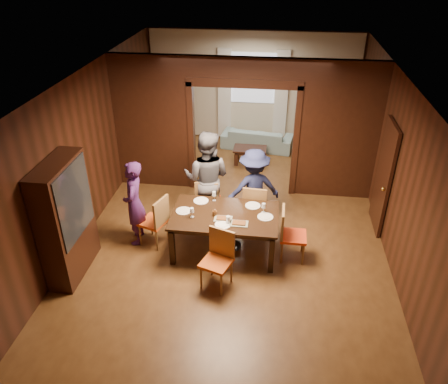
# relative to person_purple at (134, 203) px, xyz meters

# --- Properties ---
(floor) EXTENTS (9.00, 9.00, 0.00)m
(floor) POSITION_rel_person_purple_xyz_m (1.73, 0.56, -0.80)
(floor) COLOR #503016
(floor) RESTS_ON ground
(ceiling) EXTENTS (5.50, 9.00, 0.02)m
(ceiling) POSITION_rel_person_purple_xyz_m (1.73, 0.56, 2.10)
(ceiling) COLOR silver
(ceiling) RESTS_ON room_walls
(room_walls) EXTENTS (5.52, 9.01, 2.90)m
(room_walls) POSITION_rel_person_purple_xyz_m (1.73, 2.45, 0.71)
(room_walls) COLOR black
(room_walls) RESTS_ON floor
(person_purple) EXTENTS (0.47, 0.64, 1.59)m
(person_purple) POSITION_rel_person_purple_xyz_m (0.00, 0.00, 0.00)
(person_purple) COLOR #421C54
(person_purple) RESTS_ON floor
(person_grey) EXTENTS (0.98, 0.80, 1.88)m
(person_grey) POSITION_rel_person_purple_xyz_m (1.17, 0.82, 0.14)
(person_grey) COLOR #4D4D53
(person_grey) RESTS_ON floor
(person_navy) EXTENTS (1.15, 0.88, 1.57)m
(person_navy) POSITION_rel_person_purple_xyz_m (2.06, 0.83, -0.01)
(person_navy) COLOR #1C2146
(person_navy) RESTS_ON floor
(sofa) EXTENTS (1.93, 0.97, 0.54)m
(sofa) POSITION_rel_person_purple_xyz_m (1.92, 4.41, -0.53)
(sofa) COLOR #83A6AB
(sofa) RESTS_ON floor
(serving_bowl) EXTENTS (0.31, 0.31, 0.08)m
(serving_bowl) POSITION_rel_person_purple_xyz_m (1.76, -0.04, 0.00)
(serving_bowl) COLOR black
(serving_bowl) RESTS_ON dining_table
(dining_table) EXTENTS (1.83, 1.14, 0.76)m
(dining_table) POSITION_rel_person_purple_xyz_m (1.63, -0.10, -0.42)
(dining_table) COLOR black
(dining_table) RESTS_ON floor
(coffee_table) EXTENTS (0.80, 0.50, 0.40)m
(coffee_table) POSITION_rel_person_purple_xyz_m (1.80, 3.47, -0.60)
(coffee_table) COLOR black
(coffee_table) RESTS_ON floor
(chair_left) EXTENTS (0.56, 0.56, 0.97)m
(chair_left) POSITION_rel_person_purple_xyz_m (0.32, -0.03, -0.31)
(chair_left) COLOR #E85315
(chair_left) RESTS_ON floor
(chair_right) EXTENTS (0.44, 0.44, 0.97)m
(chair_right) POSITION_rel_person_purple_xyz_m (2.82, -0.15, -0.31)
(chair_right) COLOR #EF4116
(chair_right) RESTS_ON floor
(chair_far_l) EXTENTS (0.45, 0.45, 0.97)m
(chair_far_l) POSITION_rel_person_purple_xyz_m (1.19, 0.79, -0.31)
(chair_far_l) COLOR #E44815
(chair_far_l) RESTS_ON floor
(chair_far_r) EXTENTS (0.47, 0.47, 0.97)m
(chair_far_r) POSITION_rel_person_purple_xyz_m (2.11, 0.68, -0.31)
(chair_far_r) COLOR #C26512
(chair_far_r) RESTS_ON floor
(chair_near) EXTENTS (0.56, 0.56, 0.97)m
(chair_near) POSITION_rel_person_purple_xyz_m (1.61, -1.02, -0.31)
(chair_near) COLOR #C94E12
(chair_near) RESTS_ON floor
(hutch) EXTENTS (0.40, 1.20, 2.00)m
(hutch) POSITION_rel_person_purple_xyz_m (-0.80, -0.94, 0.20)
(hutch) COLOR black
(hutch) RESTS_ON floor
(door_right) EXTENTS (0.06, 0.90, 2.10)m
(door_right) POSITION_rel_person_purple_xyz_m (4.43, 1.06, 0.25)
(door_right) COLOR black
(door_right) RESTS_ON floor
(window_far) EXTENTS (1.20, 0.03, 1.30)m
(window_far) POSITION_rel_person_purple_xyz_m (1.73, 5.00, 0.90)
(window_far) COLOR silver
(window_far) RESTS_ON back_wall
(curtain_left) EXTENTS (0.35, 0.06, 2.40)m
(curtain_left) POSITION_rel_person_purple_xyz_m (0.98, 4.96, 0.45)
(curtain_left) COLOR white
(curtain_left) RESTS_ON back_wall
(curtain_right) EXTENTS (0.35, 0.06, 2.40)m
(curtain_right) POSITION_rel_person_purple_xyz_m (2.48, 4.96, 0.45)
(curtain_right) COLOR white
(curtain_right) RESTS_ON back_wall
(plate_left) EXTENTS (0.27, 0.27, 0.01)m
(plate_left) POSITION_rel_person_purple_xyz_m (0.91, -0.09, -0.03)
(plate_left) COLOR silver
(plate_left) RESTS_ON dining_table
(plate_far_l) EXTENTS (0.27, 0.27, 0.01)m
(plate_far_l) POSITION_rel_person_purple_xyz_m (1.15, 0.28, -0.03)
(plate_far_l) COLOR white
(plate_far_l) RESTS_ON dining_table
(plate_far_r) EXTENTS (0.27, 0.27, 0.01)m
(plate_far_r) POSITION_rel_person_purple_xyz_m (2.09, 0.23, -0.03)
(plate_far_r) COLOR silver
(plate_far_r) RESTS_ON dining_table
(plate_right) EXTENTS (0.27, 0.27, 0.01)m
(plate_right) POSITION_rel_person_purple_xyz_m (2.32, -0.10, -0.03)
(plate_right) COLOR silver
(plate_right) RESTS_ON dining_table
(plate_near) EXTENTS (0.27, 0.27, 0.01)m
(plate_near) POSITION_rel_person_purple_xyz_m (1.64, -0.42, -0.03)
(plate_near) COLOR white
(plate_near) RESTS_ON dining_table
(platter_a) EXTENTS (0.30, 0.20, 0.04)m
(platter_a) POSITION_rel_person_purple_xyz_m (1.62, -0.25, -0.02)
(platter_a) COLOR gray
(platter_a) RESTS_ON dining_table
(platter_b) EXTENTS (0.30, 0.20, 0.04)m
(platter_b) POSITION_rel_person_purple_xyz_m (1.90, -0.36, -0.02)
(platter_b) COLOR gray
(platter_b) RESTS_ON dining_table
(wineglass_left) EXTENTS (0.08, 0.08, 0.18)m
(wineglass_left) POSITION_rel_person_purple_xyz_m (1.09, -0.25, 0.05)
(wineglass_left) COLOR silver
(wineglass_left) RESTS_ON dining_table
(wineglass_far) EXTENTS (0.08, 0.08, 0.18)m
(wineglass_far) POSITION_rel_person_purple_xyz_m (1.38, 0.34, 0.05)
(wineglass_far) COLOR silver
(wineglass_far) RESTS_ON dining_table
(wineglass_right) EXTENTS (0.08, 0.08, 0.18)m
(wineglass_right) POSITION_rel_person_purple_xyz_m (2.28, 0.05, 0.05)
(wineglass_right) COLOR white
(wineglass_right) RESTS_ON dining_table
(tumbler) EXTENTS (0.07, 0.07, 0.14)m
(tumbler) POSITION_rel_person_purple_xyz_m (1.72, -0.36, 0.03)
(tumbler) COLOR silver
(tumbler) RESTS_ON dining_table
(condiment_jar) EXTENTS (0.08, 0.08, 0.11)m
(condiment_jar) POSITION_rel_person_purple_xyz_m (1.46, -0.15, 0.02)
(condiment_jar) COLOR #4F2C12
(condiment_jar) RESTS_ON dining_table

